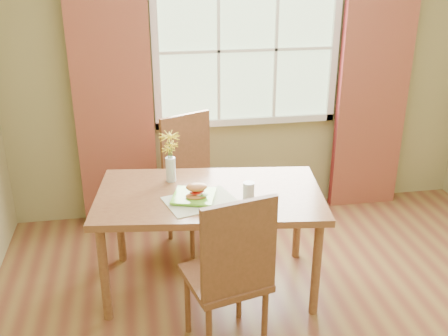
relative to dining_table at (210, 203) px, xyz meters
name	(u,v)px	position (x,y,z in m)	size (l,w,h in m)	color
room	(320,140)	(0.51, -0.68, 0.67)	(4.24, 3.84, 2.74)	brown
window	(247,50)	(0.51, 1.19, 0.82)	(1.62, 0.06, 1.32)	#9EBC8E
curtain_left	(114,105)	(-0.64, 1.10, 0.42)	(0.65, 0.08, 2.20)	maroon
curtain_right	(373,92)	(1.66, 1.10, 0.42)	(0.65, 0.08, 2.20)	maroon
dining_table	(210,203)	(0.00, 0.00, 0.00)	(1.65, 1.06, 0.75)	brown
chair_near	(232,270)	(0.02, -0.71, -0.09)	(0.54, 0.54, 1.08)	brown
chair_far	(192,174)	(-0.04, 0.70, -0.08)	(0.60, 0.60, 1.08)	brown
placemat	(201,201)	(-0.08, -0.12, 0.08)	(0.45, 0.33, 0.01)	beige
plate	(194,197)	(-0.12, -0.08, 0.09)	(0.27, 0.27, 0.01)	#79DD37
croissant_sandwich	(197,191)	(-0.10, -0.11, 0.15)	(0.15, 0.10, 0.11)	#C78343
water_glass	(249,191)	(0.25, -0.13, 0.13)	(0.08, 0.08, 0.12)	silver
flower_vase	(170,152)	(-0.24, 0.24, 0.30)	(0.15, 0.15, 0.37)	silver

